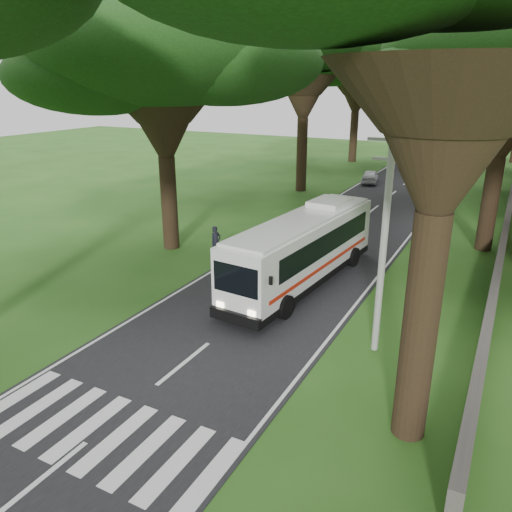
# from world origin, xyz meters

# --- Properties ---
(ground) EXTENTS (140.00, 140.00, 0.00)m
(ground) POSITION_xyz_m (0.00, 0.00, 0.00)
(ground) COLOR #244F16
(ground) RESTS_ON ground
(road) EXTENTS (8.00, 120.00, 0.04)m
(road) POSITION_xyz_m (0.00, 25.00, 0.01)
(road) COLOR black
(road) RESTS_ON ground
(crosswalk) EXTENTS (8.00, 3.00, 0.01)m
(crosswalk) POSITION_xyz_m (0.00, -2.00, 0.00)
(crosswalk) COLOR silver
(crosswalk) RESTS_ON ground
(property_wall) EXTENTS (0.35, 50.00, 1.20)m
(property_wall) POSITION_xyz_m (9.00, 24.00, 0.60)
(property_wall) COLOR #383533
(property_wall) RESTS_ON ground
(pole_near) EXTENTS (1.60, 0.24, 8.00)m
(pole_near) POSITION_xyz_m (5.50, 6.00, 4.18)
(pole_near) COLOR gray
(pole_near) RESTS_ON ground
(pole_mid) EXTENTS (1.60, 0.24, 8.00)m
(pole_mid) POSITION_xyz_m (5.50, 26.00, 4.18)
(pole_mid) COLOR gray
(pole_mid) RESTS_ON ground
(pole_far) EXTENTS (1.60, 0.24, 8.00)m
(pole_far) POSITION_xyz_m (5.50, 46.00, 4.18)
(pole_far) COLOR gray
(pole_far) RESTS_ON ground
(tree_l_mida) EXTENTS (13.44, 13.44, 13.39)m
(tree_l_mida) POSITION_xyz_m (-8.00, 12.00, 10.41)
(tree_l_mida) COLOR black
(tree_l_mida) RESTS_ON ground
(tree_l_midb) EXTENTS (14.52, 14.52, 15.75)m
(tree_l_midb) POSITION_xyz_m (-7.50, 30.00, 12.53)
(tree_l_midb) COLOR black
(tree_l_midb) RESTS_ON ground
(tree_l_far) EXTENTS (13.87, 13.87, 14.55)m
(tree_l_far) POSITION_xyz_m (-8.50, 48.00, 11.47)
(tree_l_far) COLOR black
(tree_l_far) RESTS_ON ground
(coach_bus) EXTENTS (3.32, 11.21, 3.26)m
(coach_bus) POSITION_xyz_m (0.80, 10.54, 1.75)
(coach_bus) COLOR silver
(coach_bus) RESTS_ON ground
(distant_car_a) EXTENTS (2.14, 3.84, 1.23)m
(distant_car_a) POSITION_xyz_m (-3.00, 35.93, 0.65)
(distant_car_a) COLOR #B6B6BB
(distant_car_a) RESTS_ON road
(distant_car_b) EXTENTS (1.96, 4.64, 1.49)m
(distant_car_b) POSITION_xyz_m (-0.80, 48.19, 0.77)
(distant_car_b) COLOR navy
(distant_car_b) RESTS_ON road
(distant_car_c) EXTENTS (2.69, 4.54, 1.23)m
(distant_car_c) POSITION_xyz_m (2.55, 59.58, 0.65)
(distant_car_c) COLOR maroon
(distant_car_c) RESTS_ON road
(pedestrian) EXTENTS (0.60, 0.74, 1.74)m
(pedestrian) POSITION_xyz_m (-4.80, 11.74, 0.87)
(pedestrian) COLOR black
(pedestrian) RESTS_ON ground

